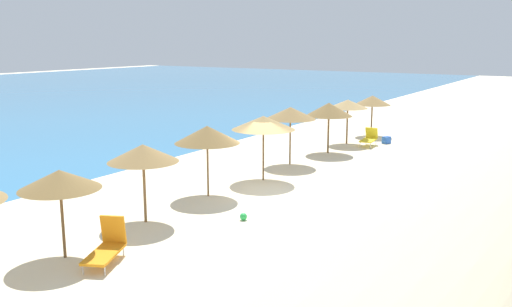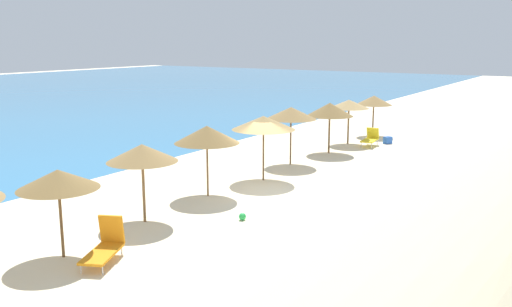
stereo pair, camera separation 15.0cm
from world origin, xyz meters
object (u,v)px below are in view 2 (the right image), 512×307
at_px(beach_umbrella_9, 374,100).
at_px(lounge_chair_1, 370,138).
at_px(beach_umbrella_8, 349,104).
at_px(beach_umbrella_2, 58,179).
at_px(beach_ball, 242,217).
at_px(beach_umbrella_7, 330,110).
at_px(beach_umbrella_6, 291,113).
at_px(beach_umbrella_5, 263,123).
at_px(lounge_chair_0, 105,246).
at_px(beach_umbrella_3, 142,153).
at_px(beach_umbrella_4, 207,135).
at_px(cooler_box, 388,140).

bearing_deg(beach_umbrella_9, lounge_chair_1, -161.15).
bearing_deg(beach_umbrella_9, beach_umbrella_8, 176.55).
xyz_separation_m(beach_umbrella_2, beach_ball, (5.20, -2.33, -2.04)).
distance_m(beach_umbrella_7, lounge_chair_1, 3.69).
bearing_deg(beach_umbrella_6, beach_umbrella_7, -6.15).
bearing_deg(beach_umbrella_5, beach_umbrella_9, 0.71).
height_order(beach_umbrella_5, lounge_chair_0, beach_umbrella_5).
height_order(beach_umbrella_8, beach_ball, beach_umbrella_8).
distance_m(beach_umbrella_8, beach_ball, 14.86).
relative_size(beach_umbrella_3, lounge_chair_1, 1.66).
bearing_deg(lounge_chair_1, beach_umbrella_4, 77.86).
height_order(beach_umbrella_5, beach_umbrella_7, beach_umbrella_5).
height_order(beach_umbrella_2, beach_umbrella_6, beach_umbrella_6).
distance_m(beach_umbrella_3, beach_ball, 3.81).
distance_m(beach_umbrella_3, beach_umbrella_5, 6.68).
distance_m(lounge_chair_0, lounge_chair_1, 19.30).
distance_m(beach_umbrella_4, beach_umbrella_8, 12.80).
relative_size(beach_umbrella_5, beach_umbrella_8, 1.09).
relative_size(beach_umbrella_5, lounge_chair_0, 1.58).
relative_size(beach_umbrella_6, beach_ball, 11.23).
relative_size(beach_umbrella_4, beach_umbrella_8, 1.07).
height_order(lounge_chair_0, lounge_chair_1, lounge_chair_0).
xyz_separation_m(beach_umbrella_9, cooler_box, (-2.06, -1.69, -1.97)).
height_order(beach_umbrella_7, beach_ball, beach_umbrella_7).
bearing_deg(beach_umbrella_2, beach_umbrella_6, 1.69).
height_order(beach_umbrella_7, lounge_chair_1, beach_umbrella_7).
relative_size(beach_umbrella_9, lounge_chair_0, 1.44).
bearing_deg(beach_umbrella_3, cooler_box, -6.15).
height_order(beach_umbrella_3, lounge_chair_1, beach_umbrella_3).
xyz_separation_m(beach_umbrella_6, beach_umbrella_7, (3.42, -0.37, -0.16)).
distance_m(beach_umbrella_5, cooler_box, 11.21).
relative_size(beach_umbrella_6, beach_umbrella_7, 1.04).
bearing_deg(beach_umbrella_9, beach_ball, -172.42).
distance_m(beach_umbrella_4, lounge_chair_0, 6.92).
distance_m(beach_umbrella_9, lounge_chair_1, 3.87).
bearing_deg(lounge_chair_0, beach_ball, -128.45).
xyz_separation_m(beach_umbrella_2, beach_umbrella_5, (10.04, -0.12, 0.26)).
relative_size(beach_umbrella_7, beach_ball, 10.82).
bearing_deg(cooler_box, beach_umbrella_3, 173.85).
bearing_deg(lounge_chair_0, beach_umbrella_6, -107.93).
bearing_deg(beach_umbrella_3, beach_umbrella_7, -0.94).
bearing_deg(beach_ball, beach_umbrella_6, 18.58).
relative_size(beach_umbrella_4, beach_umbrella_6, 0.98).
height_order(beach_umbrella_7, beach_umbrella_9, beach_umbrella_7).
relative_size(beach_umbrella_6, lounge_chair_1, 1.77).
bearing_deg(beach_umbrella_3, beach_umbrella_5, -3.12).
xyz_separation_m(beach_umbrella_2, beach_umbrella_8, (19.68, 0.24, 0.08)).
relative_size(beach_umbrella_2, beach_umbrella_6, 0.89).
xyz_separation_m(beach_umbrella_5, lounge_chair_0, (-9.63, -1.05, -2.00)).
relative_size(beach_umbrella_6, beach_umbrella_8, 1.09).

